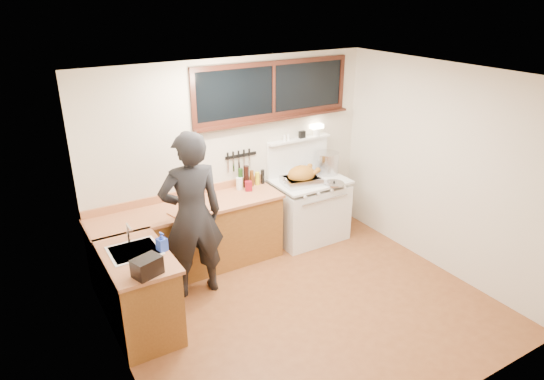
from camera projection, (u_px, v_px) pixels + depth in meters
ground_plane at (307, 309)px, 5.53m from camera, size 4.00×3.50×0.02m
room_shell at (311, 173)px, 4.89m from camera, size 4.10×3.60×2.65m
counter_back at (190, 238)px, 6.12m from camera, size 2.44×0.64×1.00m
counter_left at (139, 292)px, 5.04m from camera, size 0.64×1.09×0.90m
sink_unit at (135, 256)px, 4.96m from camera, size 0.50×0.45×0.37m
vintage_stove at (309, 208)px, 6.94m from camera, size 1.02×0.74×1.59m
back_window at (274, 96)px, 6.38m from camera, size 2.32×0.13×0.77m
left_doorway at (139, 310)px, 3.73m from camera, size 0.02×1.04×2.17m
knife_strip at (240, 156)px, 6.43m from camera, size 0.46×0.03×0.28m
man at (192, 216)px, 5.48m from camera, size 0.77×0.55×1.99m
soap_bottle at (162, 242)px, 4.91m from camera, size 0.11×0.12×0.21m
toaster at (147, 267)px, 4.49m from camera, size 0.30×0.25×0.18m
cutting_board at (189, 208)px, 5.77m from camera, size 0.50×0.42×0.14m
roast_turkey at (302, 177)px, 6.59m from camera, size 0.55×0.44×0.26m
stockpot at (327, 163)px, 6.96m from camera, size 0.40×0.40×0.31m
saucepan at (304, 172)px, 6.87m from camera, size 0.20×0.31×0.13m
pot_lid at (334, 183)px, 6.62m from camera, size 0.35×0.35×0.04m
coffee_tin at (249, 186)px, 6.39m from camera, size 0.11×0.10×0.13m
pitcher at (239, 183)px, 6.43m from camera, size 0.11×0.11×0.17m
bottle_cluster at (249, 178)px, 6.50m from camera, size 0.40×0.07×0.30m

